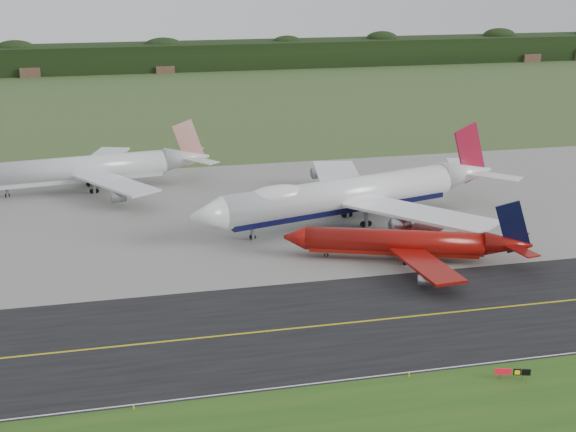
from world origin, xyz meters
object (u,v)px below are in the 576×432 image
at_px(jet_ba_747, 351,194).
at_px(jet_red_737, 407,243).
at_px(taxiway_sign, 512,372).
at_px(jet_star_tail, 90,169).

relative_size(jet_ba_747, jet_red_737, 1.65).
distance_m(jet_ba_747, taxiway_sign, 63.74).
relative_size(jet_star_tail, taxiway_sign, 13.06).
xyz_separation_m(jet_ba_747, jet_red_737, (3.50, -21.84, -2.74)).
height_order(jet_star_tail, taxiway_sign, jet_star_tail).
relative_size(jet_ba_747, jet_star_tail, 1.23).
bearing_deg(taxiway_sign, jet_ba_747, 91.26).
xyz_separation_m(jet_star_tail, taxiway_sign, (51.18, -99.16, -3.84)).
bearing_deg(jet_star_tail, taxiway_sign, -62.70).
bearing_deg(jet_ba_747, taxiway_sign, -88.74).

